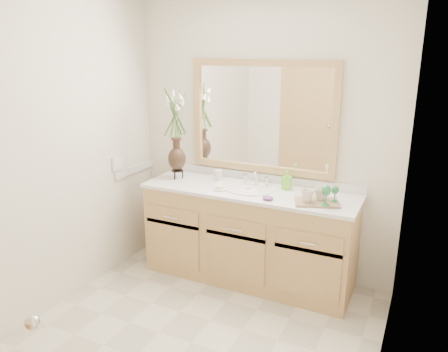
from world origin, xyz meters
The scene contains 20 objects.
floor centered at (0.00, 0.00, 0.00)m, with size 2.60×2.60×0.00m, color beige.
wall_back centered at (0.00, 1.30, 1.20)m, with size 2.40×0.02×2.40m, color silver.
wall_front centered at (0.00, -1.30, 1.20)m, with size 2.40×0.02×2.40m, color silver.
wall_left centered at (-1.20, 0.00, 1.20)m, with size 0.02×2.60×2.40m, color silver.
wall_right centered at (1.20, 0.00, 1.20)m, with size 0.02×2.60×2.40m, color silver.
vanity centered at (0.00, 1.01, 0.40)m, with size 1.80×0.55×0.80m.
counter centered at (0.00, 1.01, 0.82)m, with size 1.84×0.57×0.03m, color silver.
sink centered at (0.00, 1.00, 0.78)m, with size 0.38×0.34×0.23m.
mirror centered at (0.00, 1.28, 1.41)m, with size 1.32×0.04×0.97m.
switch_plate centered at (-1.19, 0.76, 0.98)m, with size 0.02×0.12×0.12m, color white.
flower_vase centered at (-0.72, 1.03, 1.36)m, with size 0.19×0.19×0.78m.
tumbler centered at (-0.36, 1.14, 0.88)m, with size 0.07×0.07×0.09m, color beige.
soap_dish centered at (-0.22, 0.89, 0.84)m, with size 0.11×0.11×0.03m.
soap_bottle centered at (0.28, 1.16, 0.90)m, with size 0.07×0.07×0.15m, color #72D231.
purple_dish centered at (0.24, 0.82, 0.85)m, with size 0.09×0.07×0.03m, color #65287A.
tray centered at (0.60, 0.92, 0.84)m, with size 0.33×0.22×0.02m, color brown.
mug_left centered at (0.54, 0.88, 0.90)m, with size 0.10×0.10×0.10m, color beige.
mug_right centered at (0.61, 0.97, 0.90)m, with size 0.10×0.09×0.10m, color beige.
goblet_front centered at (0.68, 0.86, 0.95)m, with size 0.07×0.07×0.16m.
goblet_back centered at (0.72, 0.97, 0.93)m, with size 0.06×0.06×0.13m.
Camera 1 is at (1.34, -2.24, 1.97)m, focal length 35.00 mm.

